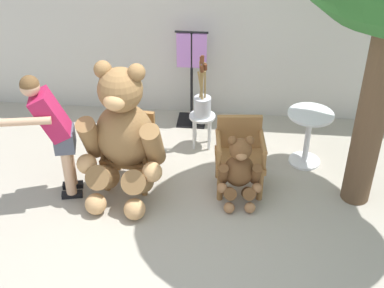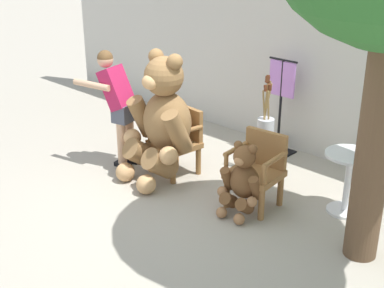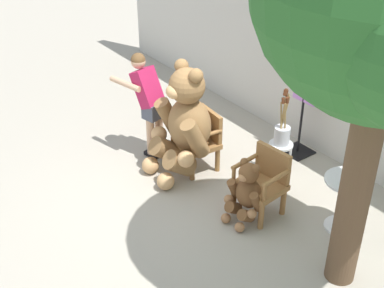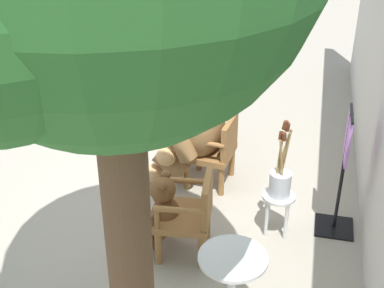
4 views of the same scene
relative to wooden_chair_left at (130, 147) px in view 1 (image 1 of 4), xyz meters
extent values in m
plane|color=#A8A091|center=(0.64, -0.63, -0.46)|extent=(60.00, 60.00, 0.00)
cube|color=beige|center=(0.64, 1.77, 0.94)|extent=(10.00, 0.16, 2.80)
cube|color=olive|center=(-0.01, -0.06, -0.06)|extent=(0.61, 0.57, 0.07)
cylinder|color=olive|center=(-0.26, -0.25, -0.28)|extent=(0.07, 0.07, 0.37)
cylinder|color=olive|center=(0.20, -0.29, -0.28)|extent=(0.07, 0.07, 0.37)
cylinder|color=olive|center=(-0.21, 0.17, -0.28)|extent=(0.07, 0.07, 0.37)
cylinder|color=olive|center=(0.24, 0.12, -0.28)|extent=(0.07, 0.07, 0.37)
cube|color=olive|center=(0.02, 0.17, 0.19)|extent=(0.52, 0.11, 0.42)
cylinder|color=olive|center=(-0.26, -0.04, 0.20)|extent=(0.10, 0.48, 0.06)
cylinder|color=olive|center=(-0.28, -0.24, 0.09)|extent=(0.05, 0.05, 0.22)
cylinder|color=olive|center=(0.24, -0.09, 0.20)|extent=(0.10, 0.48, 0.06)
cylinder|color=olive|center=(0.22, -0.30, 0.09)|extent=(0.05, 0.05, 0.22)
cube|color=olive|center=(1.29, -0.06, -0.06)|extent=(0.61, 0.57, 0.07)
cylinder|color=olive|center=(1.08, -0.29, -0.28)|extent=(0.07, 0.07, 0.37)
cylinder|color=olive|center=(1.54, -0.25, -0.28)|extent=(0.07, 0.07, 0.37)
cylinder|color=olive|center=(1.04, 0.12, -0.28)|extent=(0.07, 0.07, 0.37)
cylinder|color=olive|center=(1.50, 0.17, -0.28)|extent=(0.07, 0.07, 0.37)
cube|color=olive|center=(1.27, 0.17, 0.19)|extent=(0.52, 0.11, 0.42)
cylinder|color=olive|center=(1.04, -0.09, 0.20)|extent=(0.10, 0.48, 0.06)
cylinder|color=olive|center=(1.06, -0.30, 0.09)|extent=(0.05, 0.05, 0.22)
cylinder|color=olive|center=(1.54, -0.04, 0.20)|extent=(0.10, 0.48, 0.06)
cylinder|color=olive|center=(1.56, -0.25, 0.09)|extent=(0.05, 0.05, 0.22)
ellipsoid|color=olive|center=(-0.01, -0.18, 0.28)|extent=(0.72, 0.63, 0.77)
sphere|color=olive|center=(-0.01, -0.22, 0.87)|extent=(0.49, 0.49, 0.49)
ellipsoid|color=tan|center=(-0.03, -0.43, 0.84)|extent=(0.25, 0.20, 0.18)
sphere|color=black|center=(-0.03, -0.43, 0.85)|extent=(0.07, 0.07, 0.07)
sphere|color=olive|center=(-0.19, -0.18, 1.08)|extent=(0.19, 0.19, 0.19)
sphere|color=olive|center=(0.17, -0.21, 1.08)|extent=(0.19, 0.19, 0.19)
cylinder|color=olive|center=(-0.38, -0.27, 0.28)|extent=(0.26, 0.45, 0.58)
sphere|color=tan|center=(-0.41, -0.42, 0.03)|extent=(0.23, 0.23, 0.23)
cylinder|color=olive|center=(0.34, -0.35, 0.28)|extent=(0.26, 0.45, 0.58)
sphere|color=tan|center=(0.34, -0.50, 0.03)|extent=(0.23, 0.23, 0.23)
cylinder|color=olive|center=(-0.24, -0.44, -0.13)|extent=(0.33, 0.50, 0.45)
sphere|color=tan|center=(-0.28, -0.67, -0.34)|extent=(0.24, 0.24, 0.24)
cylinder|color=olive|center=(0.17, -0.48, -0.13)|extent=(0.33, 0.50, 0.45)
sphere|color=tan|center=(0.17, -0.72, -0.34)|extent=(0.24, 0.24, 0.24)
ellipsoid|color=brown|center=(1.29, -0.24, -0.08)|extent=(0.37, 0.32, 0.40)
sphere|color=brown|center=(1.29, -0.26, 0.23)|extent=(0.25, 0.25, 0.25)
ellipsoid|color=#A47148|center=(1.30, -0.37, 0.21)|extent=(0.13, 0.10, 0.09)
sphere|color=black|center=(1.30, -0.37, 0.22)|extent=(0.04, 0.04, 0.04)
sphere|color=brown|center=(1.20, -0.26, 0.34)|extent=(0.10, 0.10, 0.10)
sphere|color=brown|center=(1.39, -0.24, 0.34)|extent=(0.10, 0.10, 0.10)
cylinder|color=brown|center=(1.11, -0.33, -0.08)|extent=(0.13, 0.23, 0.30)
sphere|color=#A47148|center=(1.11, -0.41, -0.21)|extent=(0.12, 0.12, 0.12)
cylinder|color=brown|center=(1.48, -0.29, -0.08)|extent=(0.13, 0.23, 0.30)
sphere|color=#A47148|center=(1.50, -0.37, -0.21)|extent=(0.12, 0.12, 0.12)
cylinder|color=brown|center=(1.20, -0.40, -0.29)|extent=(0.17, 0.26, 0.23)
sphere|color=#A47148|center=(1.20, -0.52, -0.40)|extent=(0.13, 0.13, 0.13)
cylinder|color=brown|center=(1.41, -0.38, -0.29)|extent=(0.17, 0.26, 0.23)
sphere|color=#A47148|center=(1.43, -0.49, -0.40)|extent=(0.13, 0.13, 0.13)
cube|color=black|center=(-0.68, -0.25, -0.43)|extent=(0.25, 0.14, 0.06)
cylinder|color=tan|center=(-0.68, -0.25, 0.01)|extent=(0.12, 0.12, 0.82)
cube|color=black|center=(-0.64, -0.42, -0.43)|extent=(0.25, 0.14, 0.06)
cylinder|color=tan|center=(-0.64, -0.42, 0.01)|extent=(0.12, 0.12, 0.82)
cube|color=#4C5160|center=(-0.66, -0.34, 0.29)|extent=(0.28, 0.34, 0.24)
cube|color=#B21E4C|center=(-0.76, -0.36, 0.61)|extent=(0.46, 0.40, 0.57)
sphere|color=tan|center=(-0.92, -0.40, 0.96)|extent=(0.21, 0.21, 0.21)
sphere|color=brown|center=(-0.92, -0.40, 0.98)|extent=(0.21, 0.21, 0.21)
cylinder|color=tan|center=(-0.96, -0.60, 0.66)|extent=(0.57, 0.21, 0.10)
cylinder|color=tan|center=(-0.81, -0.18, 0.49)|extent=(0.20, 0.12, 0.51)
cylinder|color=silver|center=(0.78, 0.81, -0.02)|extent=(0.34, 0.34, 0.03)
cylinder|color=silver|center=(0.88, 0.91, -0.25)|extent=(0.04, 0.04, 0.43)
cylinder|color=silver|center=(0.68, 0.91, -0.25)|extent=(0.04, 0.04, 0.43)
cylinder|color=silver|center=(0.88, 0.71, -0.25)|extent=(0.04, 0.04, 0.43)
cylinder|color=silver|center=(0.68, 0.71, -0.25)|extent=(0.04, 0.04, 0.43)
cylinder|color=silver|center=(0.78, 0.81, 0.13)|extent=(0.22, 0.22, 0.26)
cylinder|color=#997A47|center=(0.81, 0.81, 0.36)|extent=(0.02, 0.09, 0.57)
cylinder|color=#592D19|center=(0.81, 0.81, 0.69)|extent=(0.04, 0.05, 0.08)
cylinder|color=#997A47|center=(0.77, 0.81, 0.41)|extent=(0.07, 0.15, 0.66)
cylinder|color=#592D19|center=(0.77, 0.81, 0.78)|extent=(0.05, 0.06, 0.09)
cylinder|color=#997A47|center=(0.77, 0.78, 0.35)|extent=(0.11, 0.05, 0.55)
cylinder|color=#592D19|center=(0.77, 0.78, 0.67)|extent=(0.06, 0.05, 0.09)
cylinder|color=#997A47|center=(0.77, 0.83, 0.40)|extent=(0.10, 0.09, 0.65)
cylinder|color=#592D19|center=(0.77, 0.83, 0.77)|extent=(0.05, 0.05, 0.09)
cylinder|color=#997A47|center=(0.78, 0.81, 0.41)|extent=(0.03, 0.14, 0.67)
cylinder|color=#592D19|center=(0.78, 0.81, 0.79)|extent=(0.04, 0.06, 0.09)
cylinder|color=silver|center=(2.12, 0.55, 0.24)|extent=(0.56, 0.56, 0.03)
cylinder|color=silver|center=(2.12, 0.55, -0.12)|extent=(0.07, 0.07, 0.69)
cylinder|color=silver|center=(2.12, 0.55, -0.45)|extent=(0.40, 0.40, 0.03)
cylinder|color=brown|center=(2.65, -0.10, 0.83)|extent=(0.32, 0.32, 2.58)
cube|color=black|center=(0.59, 1.41, -0.45)|extent=(0.40, 0.40, 0.02)
cylinder|color=black|center=(0.59, 1.41, 0.21)|extent=(0.04, 0.04, 1.35)
cylinder|color=black|center=(0.59, 1.41, 0.89)|extent=(0.44, 0.03, 0.03)
cube|color=#B77AD1|center=(0.59, 1.41, 0.63)|extent=(0.40, 0.03, 0.48)
camera|label=1|loc=(1.24, -5.13, 3.53)|focal=50.00mm
camera|label=2|loc=(4.56, -4.49, 2.58)|focal=50.00mm
camera|label=3|loc=(5.11, -3.97, 3.86)|focal=50.00mm
camera|label=4|loc=(5.37, 0.99, 3.07)|focal=50.00mm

